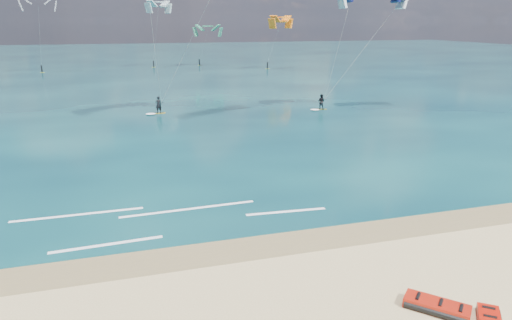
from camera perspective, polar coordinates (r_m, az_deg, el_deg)
The scene contains 8 objects.
ground at distance 56.01m, azimuth -13.43°, elevation 6.36°, with size 320.00×320.00×0.00m, color tan.
wet_sand_strip at distance 20.75m, azimuth -7.71°, elevation -11.66°, with size 320.00×2.40×0.01m, color brown.
sea at distance 119.51m, azimuth -15.15°, elevation 11.70°, with size 320.00×200.00×0.04m, color #082431.
packed_kite_mid at distance 18.30m, azimuth 21.60°, elevation -17.11°, with size 2.43×1.17×0.42m, color red, non-canonical shape.
kitesurfer_main at distance 47.36m, azimuth -10.57°, elevation 16.47°, with size 11.00×10.68×18.99m.
kitesurfer_far at distance 52.25m, azimuth 11.46°, elevation 14.31°, with size 10.05×5.25×14.57m.
shoreline_foam at distance 24.53m, azimuth -11.90°, elevation -7.09°, with size 16.33×4.35×0.01m.
distant_kites at distance 98.18m, azimuth -21.38°, elevation 13.52°, with size 74.56×31.09×13.74m.
Camera 1 is at (-2.36, -15.08, 9.91)m, focal length 32.00 mm.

